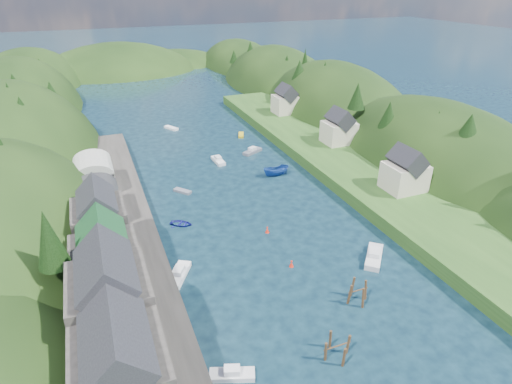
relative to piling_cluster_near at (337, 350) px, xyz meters
name	(u,v)px	position (x,y,z in m)	size (l,w,h in m)	color
ground	(219,166)	(3.81, 55.69, -1.06)	(600.00, 600.00, 0.00)	black
hillside_left	(14,186)	(-41.19, 80.69, -9.09)	(44.00, 245.56, 52.00)	black
hillside_right	(334,137)	(48.81, 80.69, -8.47)	(36.00, 245.56, 48.00)	black
far_hills	(145,90)	(5.03, 179.70, -11.86)	(103.00, 68.00, 44.00)	black
hill_trees	(200,101)	(3.85, 70.29, 10.11)	(89.55, 147.14, 12.33)	black
quay_left	(123,261)	(-20.19, 25.69, -0.06)	(12.00, 110.00, 2.00)	#2D2B28
terrace_left_grass	(70,271)	(-27.19, 25.69, 0.19)	(12.00, 110.00, 2.50)	#234719
quayside_buildings	(110,289)	(-22.19, 12.08, 6.03)	(8.00, 35.84, 12.90)	#2D2B28
boat_sheds	(95,184)	(-22.19, 44.69, 4.21)	(7.00, 21.00, 7.50)	#2D2D30
terrace_right	(341,162)	(28.81, 45.69, 0.14)	(16.00, 120.00, 2.40)	#234719
right_bank_cottages	(335,129)	(31.81, 54.02, 4.78)	(9.00, 59.24, 8.41)	beige
piling_cluster_near	(337,350)	(0.00, 0.00, 0.00)	(3.39, 3.15, 3.25)	#382314
piling_cluster_far	(357,294)	(7.26, 6.88, 0.16)	(2.94, 2.77, 3.58)	#382314
channel_buoy_near	(291,264)	(2.61, 16.72, -0.58)	(0.70, 0.70, 1.10)	red
channel_buoy_far	(267,230)	(2.98, 26.57, -0.58)	(0.70, 0.70, 1.10)	red
moored_boats	(249,228)	(0.21, 27.90, -0.34)	(33.86, 94.04, 2.40)	white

